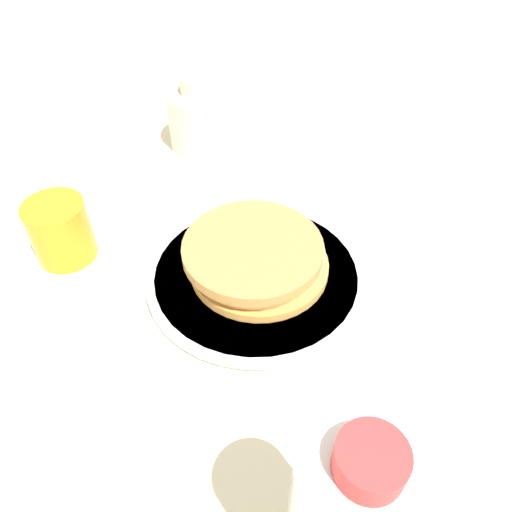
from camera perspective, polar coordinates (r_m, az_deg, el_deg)
ground_plane at (r=0.62m, az=-1.44°, el=-4.14°), size 4.00×4.00×0.00m
plate at (r=0.63m, az=0.00°, el=-2.15°), size 0.27×0.27×0.01m
pancake_stack at (r=0.60m, az=-0.00°, el=-0.23°), size 0.18×0.18×0.05m
juice_glass at (r=0.68m, az=-21.43°, el=2.69°), size 0.08×0.08×0.08m
cream_jug at (r=0.85m, az=-6.14°, el=15.55°), size 0.11×0.11×0.12m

